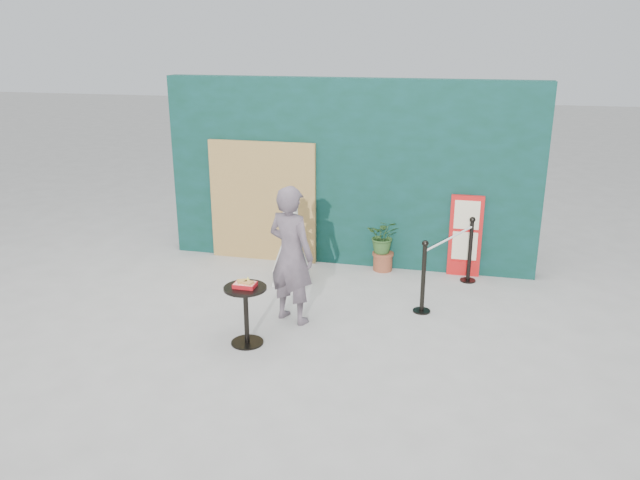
{
  "coord_description": "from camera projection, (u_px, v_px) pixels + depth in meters",
  "views": [
    {
      "loc": [
        1.88,
        -6.53,
        3.62
      ],
      "look_at": [
        0.0,
        1.2,
        1.0
      ],
      "focal_mm": 35.0,
      "sensor_mm": 36.0,
      "label": 1
    }
  ],
  "objects": [
    {
      "name": "menu_board",
      "position": [
        465.0,
        236.0,
        9.68
      ],
      "size": [
        0.5,
        0.07,
        1.3
      ],
      "color": "red",
      "rests_on": "ground"
    },
    {
      "name": "statue",
      "position": [
        291.0,
        248.0,
        9.4
      ],
      "size": [
        0.55,
        0.55,
        1.4
      ],
      "color": "silver",
      "rests_on": "ground"
    },
    {
      "name": "planter",
      "position": [
        383.0,
        241.0,
        9.95
      ],
      "size": [
        0.51,
        0.44,
        0.86
      ],
      "color": "brown",
      "rests_on": "ground"
    },
    {
      "name": "bamboo_fence",
      "position": [
        263.0,
        202.0,
        10.3
      ],
      "size": [
        1.8,
        0.08,
        2.0
      ],
      "primitive_type": "cube",
      "color": "tan",
      "rests_on": "ground"
    },
    {
      "name": "food_basket",
      "position": [
        245.0,
        284.0,
        7.46
      ],
      "size": [
        0.26,
        0.19,
        0.11
      ],
      "color": "red",
      "rests_on": "cafe_table"
    },
    {
      "name": "woman",
      "position": [
        291.0,
        255.0,
        8.05
      ],
      "size": [
        0.79,
        0.66,
        1.84
      ],
      "primitive_type": "imported",
      "rotation": [
        0.0,
        0.0,
        2.76
      ],
      "color": "#675864",
      "rests_on": "ground"
    },
    {
      "name": "stanchion_barrier",
      "position": [
        448.0,
        264.0,
        8.96
      ],
      "size": [
        0.84,
        1.54,
        1.03
      ],
      "color": "black",
      "rests_on": "ground"
    },
    {
      "name": "cafe_table",
      "position": [
        246.0,
        306.0,
        7.55
      ],
      "size": [
        0.52,
        0.52,
        0.75
      ],
      "color": "black",
      "rests_on": "ground"
    },
    {
      "name": "ground",
      "position": [
        297.0,
        348.0,
        7.58
      ],
      "size": [
        60.0,
        60.0,
        0.0
      ],
      "primitive_type": "plane",
      "color": "#ADAAA5",
      "rests_on": "ground"
    },
    {
      "name": "back_wall",
      "position": [
        349.0,
        174.0,
        10.02
      ],
      "size": [
        6.0,
        0.3,
        3.0
      ],
      "primitive_type": "cube",
      "color": "#0A3125",
      "rests_on": "ground"
    }
  ]
}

